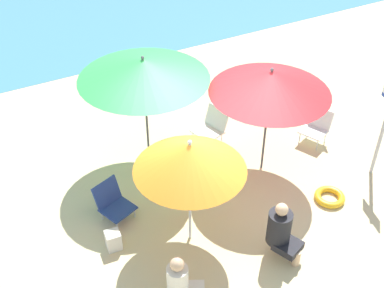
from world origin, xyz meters
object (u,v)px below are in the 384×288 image
at_px(umbrella_orange, 190,157).
at_px(swim_ring, 330,197).
at_px(beach_chair_b, 113,202).
at_px(beach_chair_c, 212,125).
at_px(beach_chair_a, 317,126).
at_px(person_b, 282,231).
at_px(umbrella_red, 271,82).
at_px(beach_bag, 113,240).
at_px(umbrella_green, 143,69).
at_px(person_a, 182,282).

height_order(umbrella_orange, swim_ring, umbrella_orange).
relative_size(beach_chair_b, beach_chair_c, 1.00).
xyz_separation_m(beach_chair_a, person_b, (-2.28, -2.00, 0.17)).
height_order(umbrella_red, person_b, umbrella_red).
height_order(beach_chair_a, beach_bag, beach_chair_a).
bearing_deg(swim_ring, umbrella_green, 133.83).
bearing_deg(umbrella_orange, beach_chair_a, 18.26).
xyz_separation_m(umbrella_green, beach_chair_c, (1.33, 0.03, -1.59)).
relative_size(beach_chair_a, beach_chair_b, 0.98).
height_order(umbrella_orange, beach_chair_a, umbrella_orange).
bearing_deg(umbrella_orange, person_a, -123.14).
bearing_deg(beach_bag, beach_chair_c, 32.37).
distance_m(umbrella_green, beach_chair_a, 3.59).
height_order(beach_chair_c, person_a, person_a).
height_order(beach_chair_a, person_a, person_a).
relative_size(beach_chair_b, person_a, 0.76).
bearing_deg(beach_chair_b, beach_chair_c, 92.32).
xyz_separation_m(person_a, beach_bag, (-0.48, 1.33, -0.27)).
relative_size(umbrella_orange, swim_ring, 3.70).
relative_size(umbrella_green, beach_chair_a, 3.35).
height_order(beach_chair_b, person_a, person_a).
bearing_deg(person_b, umbrella_red, 130.76).
relative_size(beach_chair_c, beach_bag, 2.16).
bearing_deg(umbrella_orange, beach_bag, 162.25).
height_order(umbrella_orange, beach_bag, umbrella_orange).
bearing_deg(beach_chair_c, beach_chair_a, 136.99).
height_order(umbrella_green, person_a, umbrella_green).
distance_m(beach_chair_b, person_b, 2.69).
bearing_deg(person_b, beach_chair_b, -157.73).
xyz_separation_m(beach_chair_a, swim_ring, (-0.83, -1.44, -0.29)).
bearing_deg(beach_chair_a, umbrella_orange, -6.04).
height_order(umbrella_red, beach_chair_c, umbrella_red).
bearing_deg(beach_bag, beach_chair_b, 68.99).
relative_size(umbrella_red, beach_chair_b, 3.06).
relative_size(beach_chair_c, person_a, 0.76).
bearing_deg(swim_ring, beach_chair_a, 59.97).
xyz_separation_m(umbrella_orange, swim_ring, (2.46, -0.35, -1.55)).
height_order(umbrella_green, umbrella_orange, umbrella_green).
bearing_deg(beach_chair_b, umbrella_green, 112.13).
xyz_separation_m(umbrella_red, umbrella_orange, (-1.92, -0.88, -0.18)).
bearing_deg(umbrella_green, person_a, -105.71).
xyz_separation_m(beach_chair_b, beach_bag, (-0.25, -0.64, -0.15)).
relative_size(umbrella_green, umbrella_red, 1.07).
xyz_separation_m(beach_chair_a, person_a, (-3.93, -2.06, 0.08)).
xyz_separation_m(umbrella_green, umbrella_orange, (-0.20, -2.00, -0.31)).
bearing_deg(beach_bag, umbrella_orange, -17.75).
bearing_deg(person_b, beach_chair_a, 108.88).
height_order(person_b, beach_bag, person_b).
bearing_deg(person_a, beach_chair_b, 123.97).
bearing_deg(person_b, beach_chair_c, 147.66).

